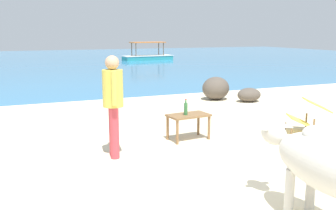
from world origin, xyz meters
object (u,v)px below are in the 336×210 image
cow (327,164)px  bottle (186,109)px  boat_teal (148,56)px  deck_chair_far (308,114)px  person_standing (113,99)px  low_bench_table (188,119)px

cow → bottle: cow is taller
boat_teal → bottle: bearing=67.1°
deck_chair_far → person_standing: 3.95m
low_bench_table → boat_teal: 20.89m
deck_chair_far → person_standing: bearing=26.4°
cow → bottle: bearing=-1.3°
bottle → boat_teal: (6.43, 19.91, -0.35)m
deck_chair_far → boat_teal: (3.98, 20.37, -0.13)m
person_standing → boat_teal: person_standing is taller
person_standing → boat_teal: size_ratio=0.43×
low_bench_table → person_standing: 1.68m
low_bench_table → person_standing: size_ratio=0.49×
cow → deck_chair_far: (2.53, 2.98, -0.29)m
person_standing → deck_chair_far: bearing=7.8°
person_standing → bottle: bearing=24.2°
boat_teal → low_bench_table: bearing=67.2°
bottle → cow: bearing=-91.3°
bottle → person_standing: bearing=-164.3°
person_standing → low_bench_table: bearing=24.3°
cow → person_standing: (-1.38, 3.03, 0.27)m
bottle → person_standing: person_standing is taller
cow → low_bench_table: 3.47m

